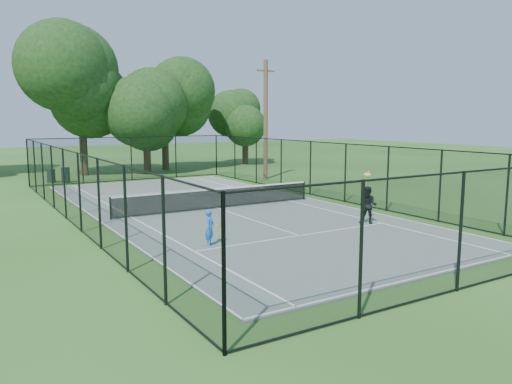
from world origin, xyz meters
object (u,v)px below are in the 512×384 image
player_blue (210,228)px  player_black (368,205)px  trash_bin_left (51,176)px  trash_bin_right (66,175)px  tennis_net (218,198)px  utility_pole (266,119)px

player_blue → player_black: size_ratio=0.58×
trash_bin_left → trash_bin_right: 1.06m
player_blue → tennis_net: bearing=60.8°
tennis_net → trash_bin_right: (-4.15, 14.02, -0.06)m
tennis_net → player_black: size_ratio=4.86×
trash_bin_left → trash_bin_right: (0.80, -0.69, 0.07)m
utility_pole → player_black: size_ratio=3.95×
trash_bin_right → player_black: bearing=-69.2°
tennis_net → trash_bin_right: bearing=106.5°
player_blue → trash_bin_left: bearing=94.4°
tennis_net → player_black: player_black is taller
trash_bin_left → player_blue: 20.76m
tennis_net → trash_bin_right: trash_bin_right is taller
trash_bin_right → player_black: 21.61m
utility_pole → tennis_net: bearing=-132.8°
tennis_net → utility_pole: 12.78m
tennis_net → trash_bin_left: 15.52m
tennis_net → utility_pole: size_ratio=1.23×
tennis_net → utility_pole: utility_pole is taller
trash_bin_right → utility_pole: (12.49, -5.02, 3.64)m
trash_bin_right → player_blue: size_ratio=0.85×
trash_bin_right → tennis_net: bearing=-73.5°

